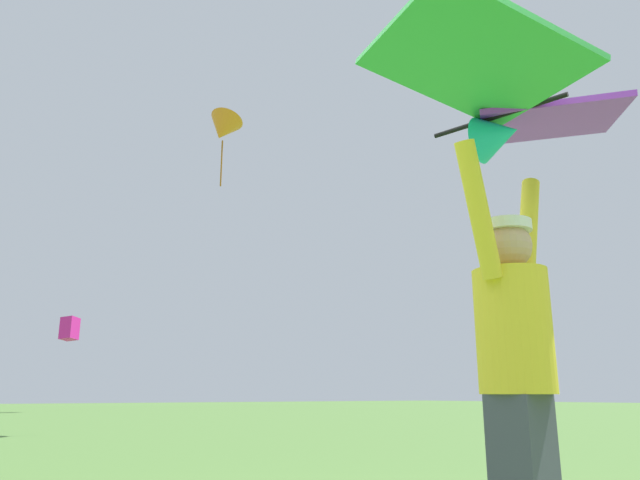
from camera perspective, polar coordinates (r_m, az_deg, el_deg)
kite_flyer_person at (r=2.90m, az=18.05°, el=-11.34°), size 0.81×0.41×1.92m
held_stunt_kite at (r=3.18m, az=17.58°, el=12.11°), size 1.83×1.15×0.41m
distant_kite_magenta_low_left at (r=33.05m, az=-22.56°, el=-7.73°), size 1.00×1.09×1.22m
distant_kite_orange_mid_right at (r=17.10m, az=-9.15°, el=10.32°), size 1.43×1.31×2.21m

